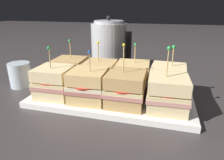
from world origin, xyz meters
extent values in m
plane|color=#383333|center=(0.00, 0.00, 0.00)|extent=(6.00, 6.00, 0.00)
cube|color=white|center=(0.00, 0.00, 0.01)|extent=(0.51, 0.26, 0.01)
cube|color=white|center=(0.00, 0.00, 0.01)|extent=(0.51, 0.26, 0.01)
cube|color=beige|center=(-0.17, -0.06, 0.04)|extent=(0.11, 0.11, 0.03)
cube|color=tan|center=(-0.17, -0.06, 0.06)|extent=(0.11, 0.11, 0.01)
cube|color=beige|center=(-0.17, -0.06, 0.07)|extent=(0.11, 0.11, 0.01)
cylinder|color=red|center=(-0.17, -0.07, 0.08)|extent=(0.07, 0.07, 0.00)
cube|color=beige|center=(-0.17, -0.06, 0.10)|extent=(0.11, 0.11, 0.03)
cylinder|color=tan|center=(-0.17, -0.06, 0.14)|extent=(0.00, 0.01, 0.07)
sphere|color=green|center=(-0.17, -0.06, 0.17)|extent=(0.01, 0.01, 0.01)
cube|color=tan|center=(-0.06, -0.06, 0.04)|extent=(0.11, 0.11, 0.03)
cube|color=#B26B60|center=(-0.06, -0.06, 0.06)|extent=(0.12, 0.12, 0.01)
cube|color=beige|center=(-0.06, -0.06, 0.07)|extent=(0.11, 0.11, 0.01)
cylinder|color=red|center=(-0.06, -0.08, 0.08)|extent=(0.08, 0.08, 0.00)
cube|color=#E0B771|center=(-0.06, -0.06, 0.10)|extent=(0.11, 0.11, 0.03)
cylinder|color=tan|center=(-0.05, -0.06, 0.14)|extent=(0.00, 0.00, 0.07)
sphere|color=blue|center=(-0.05, -0.06, 0.17)|extent=(0.01, 0.01, 0.01)
cube|color=tan|center=(0.05, -0.06, 0.04)|extent=(0.11, 0.11, 0.03)
cube|color=tan|center=(0.05, -0.06, 0.06)|extent=(0.11, 0.11, 0.01)
cube|color=beige|center=(0.05, -0.06, 0.07)|extent=(0.11, 0.11, 0.01)
cylinder|color=red|center=(0.05, -0.07, 0.08)|extent=(0.07, 0.07, 0.00)
cube|color=tan|center=(0.05, -0.06, 0.10)|extent=(0.11, 0.11, 0.03)
cylinder|color=tan|center=(0.05, -0.05, 0.15)|extent=(0.00, 0.00, 0.09)
sphere|color=yellow|center=(0.05, -0.05, 0.19)|extent=(0.01, 0.01, 0.01)
cube|color=beige|center=(0.17, -0.06, 0.04)|extent=(0.11, 0.11, 0.03)
cube|color=tan|center=(0.17, -0.06, 0.06)|extent=(0.11, 0.11, 0.01)
cube|color=beige|center=(0.17, -0.06, 0.07)|extent=(0.11, 0.11, 0.01)
cylinder|color=red|center=(0.17, -0.07, 0.08)|extent=(0.07, 0.07, 0.00)
cube|color=beige|center=(0.17, -0.06, 0.10)|extent=(0.11, 0.11, 0.03)
cylinder|color=tan|center=(0.16, -0.06, 0.15)|extent=(0.00, 0.01, 0.09)
sphere|color=green|center=(0.16, -0.06, 0.19)|extent=(0.01, 0.01, 0.01)
cube|color=tan|center=(-0.17, 0.06, 0.04)|extent=(0.11, 0.11, 0.03)
cube|color=#B26B60|center=(-0.17, 0.06, 0.06)|extent=(0.12, 0.12, 0.01)
cube|color=beige|center=(-0.17, 0.06, 0.07)|extent=(0.11, 0.11, 0.01)
cylinder|color=red|center=(-0.17, 0.04, 0.08)|extent=(0.07, 0.07, 0.00)
cube|color=tan|center=(-0.17, 0.06, 0.10)|extent=(0.11, 0.11, 0.03)
cylinder|color=tan|center=(-0.17, 0.06, 0.14)|extent=(0.00, 0.01, 0.07)
sphere|color=green|center=(-0.17, 0.06, 0.18)|extent=(0.01, 0.01, 0.01)
cube|color=tan|center=(-0.06, 0.06, 0.04)|extent=(0.11, 0.11, 0.03)
cube|color=#B26B60|center=(-0.06, 0.06, 0.06)|extent=(0.11, 0.11, 0.01)
cube|color=beige|center=(-0.06, 0.06, 0.07)|extent=(0.11, 0.11, 0.01)
cube|color=tan|center=(-0.06, 0.06, 0.09)|extent=(0.11, 0.11, 0.03)
cylinder|color=tan|center=(-0.07, 0.06, 0.14)|extent=(0.00, 0.01, 0.08)
sphere|color=yellow|center=(-0.07, 0.06, 0.17)|extent=(0.01, 0.01, 0.01)
cube|color=tan|center=(0.06, 0.06, 0.04)|extent=(0.11, 0.11, 0.03)
cube|color=tan|center=(0.06, 0.06, 0.06)|extent=(0.12, 0.12, 0.01)
cube|color=beige|center=(0.06, 0.06, 0.07)|extent=(0.11, 0.11, 0.01)
cylinder|color=red|center=(0.06, 0.04, 0.08)|extent=(0.08, 0.08, 0.00)
cube|color=#E0B771|center=(0.06, 0.06, 0.10)|extent=(0.11, 0.11, 0.03)
cylinder|color=tan|center=(0.06, 0.06, 0.14)|extent=(0.00, 0.00, 0.07)
sphere|color=green|center=(0.06, 0.06, 0.17)|extent=(0.01, 0.01, 0.01)
cube|color=beige|center=(0.17, 0.05, 0.04)|extent=(0.11, 0.11, 0.03)
cube|color=tan|center=(0.17, 0.05, 0.06)|extent=(0.12, 0.12, 0.01)
cube|color=beige|center=(0.17, 0.05, 0.07)|extent=(0.11, 0.11, 0.01)
cylinder|color=red|center=(0.17, 0.04, 0.08)|extent=(0.08, 0.08, 0.00)
cube|color=beige|center=(0.17, 0.05, 0.10)|extent=(0.11, 0.11, 0.03)
cylinder|color=tan|center=(0.18, 0.05, 0.14)|extent=(0.00, 0.01, 0.07)
sphere|color=green|center=(0.18, 0.05, 0.17)|extent=(0.01, 0.01, 0.01)
cylinder|color=#B7BABF|center=(-0.09, 0.29, 0.11)|extent=(0.16, 0.16, 0.22)
cylinder|color=#B7BABF|center=(-0.09, 0.29, 0.22)|extent=(0.13, 0.13, 0.01)
sphere|color=black|center=(-0.09, 0.29, 0.24)|extent=(0.02, 0.02, 0.02)
cube|color=black|center=(0.00, 0.29, 0.12)|extent=(0.02, 0.02, 0.13)
cylinder|color=silver|center=(-0.36, 0.02, 0.05)|extent=(0.08, 0.08, 0.09)
camera|label=1|loc=(0.15, -0.57, 0.29)|focal=32.00mm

